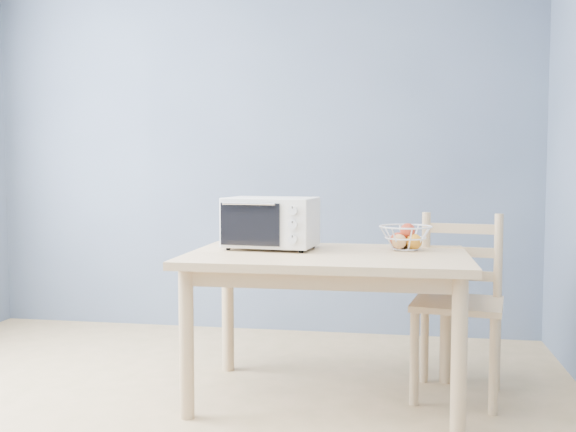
% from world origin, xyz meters
% --- Properties ---
extents(room, '(4.01, 4.51, 2.61)m').
position_xyz_m(room, '(0.00, 0.00, 1.30)').
color(room, tan).
rests_on(room, ground).
extents(dining_table, '(1.40, 0.90, 0.75)m').
position_xyz_m(dining_table, '(0.67, 0.89, 0.65)').
color(dining_table, tan).
rests_on(dining_table, ground).
extents(toaster_oven, '(0.50, 0.37, 0.27)m').
position_xyz_m(toaster_oven, '(0.34, 1.02, 0.89)').
color(toaster_oven, silver).
rests_on(toaster_oven, dining_table).
extents(fruit_basket, '(0.33, 0.33, 0.14)m').
position_xyz_m(fruit_basket, '(1.06, 1.08, 0.82)').
color(fruit_basket, silver).
rests_on(fruit_basket, dining_table).
extents(dining_chair, '(0.51, 0.51, 0.94)m').
position_xyz_m(dining_chair, '(1.33, 1.07, 0.46)').
color(dining_chair, tan).
rests_on(dining_chair, ground).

